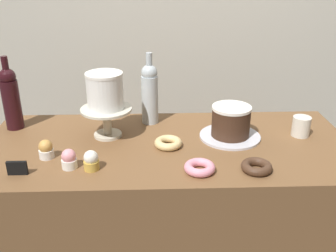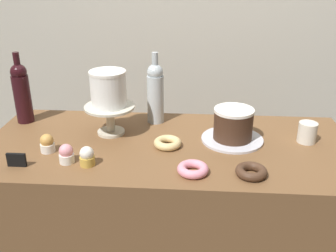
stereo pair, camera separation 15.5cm
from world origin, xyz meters
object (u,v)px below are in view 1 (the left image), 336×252
Objects in this scene: cupcake_caramel at (46,150)px; donut_pink at (200,168)px; donut_glazed at (169,143)px; cake_stand_pedestal at (107,117)px; price_sign_chalkboard at (17,168)px; coffee_cup_ceramic at (301,126)px; wine_bottle_clear at (150,93)px; wine_bottle_dark_red at (11,97)px; chocolate_round_cake at (231,121)px; cupcake_vanilla at (91,161)px; white_layer_cake at (105,91)px; cupcake_strawberry at (69,159)px; donut_chocolate at (257,167)px.

cupcake_caramel is 0.66× the size of donut_pink.
donut_glazed is (0.47, 0.08, -0.02)m from cupcake_caramel.
donut_pink is (0.10, -0.20, 0.00)m from donut_glazed.
cake_stand_pedestal is 3.06× the size of price_sign_chalkboard.
coffee_cup_ceramic is (0.57, 0.09, 0.03)m from donut_glazed.
donut_glazed is at bearing -73.53° from wine_bottle_clear.
donut_pink is (0.78, -0.42, -0.13)m from wine_bottle_dark_red.
cupcake_vanilla is (-0.55, -0.25, -0.04)m from chocolate_round_cake.
cake_stand_pedestal reaches higher than cupcake_vanilla.
wine_bottle_dark_red reaches higher than donut_pink.
cupcake_strawberry is at bearing -112.31° from white_layer_cake.
cupcake_caramel is at bearing -138.48° from cake_stand_pedestal.
cupcake_caramel is (-0.39, -0.33, -0.11)m from wine_bottle_clear.
coffee_cup_ceramic is at bearing 1.57° from chocolate_round_cake.
cupcake_caramel is 1.00× the size of cupcake_strawberry.
cupcake_caramel is 0.21m from cupcake_vanilla.
white_layer_cake is 2.18× the size of price_sign_chalkboard.
donut_glazed and donut_chocolate have the same top height.
wine_bottle_clear is 0.66m from price_sign_chalkboard.
chocolate_round_cake is at bearing 16.22° from donut_glazed.
wine_bottle_clear is at bearing 54.79° from cupcake_strawberry.
price_sign_chalkboard is (-0.28, -0.31, -0.06)m from cake_stand_pedestal.
wine_bottle_clear is at bearing 3.94° from wine_bottle_dark_red.
coffee_cup_ceramic is at bearing 16.75° from cupcake_vanilla.
donut_pink is (0.39, -0.03, -0.02)m from cupcake_vanilla.
chocolate_round_cake is at bearing -3.74° from cake_stand_pedestal.
cake_stand_pedestal is 0.29m from cupcake_caramel.
wine_bottle_clear is at bearing 44.38° from price_sign_chalkboard.
wine_bottle_clear is 0.61m from wine_bottle_dark_red.
wine_bottle_clear is 3.83× the size of coffee_cup_ceramic.
donut_chocolate is at bearing -29.17° from white_layer_cake.
cupcake_caramel is at bearing -168.11° from chocolate_round_cake.
white_layer_cake reaches higher than donut_chocolate.
coffee_cup_ceramic is (0.26, 0.29, 0.03)m from donut_chocolate.
white_layer_cake is 0.51m from donut_pink.
chocolate_round_cake is 0.29m from donut_chocolate.
cupcake_vanilla is 0.39m from donut_pink.
chocolate_round_cake is at bearing 20.42° from cupcake_strawberry.
cupcake_vanilla is at bearing -116.15° from wine_bottle_clear.
cupcake_caramel is (-0.21, -0.19, -0.05)m from cake_stand_pedestal.
cupcake_strawberry is 0.68m from donut_chocolate.
wine_bottle_dark_red is 0.72m from donut_glazed.
cupcake_vanilla is 0.66× the size of donut_glazed.
donut_glazed is at bearing -23.38° from cake_stand_pedestal.
cupcake_caramel and cupcake_vanilla have the same top height.
chocolate_round_cake is 0.33m from donut_pink.
wine_bottle_clear is at bearing 165.26° from coffee_cup_ceramic.
coffee_cup_ceramic is (0.85, 0.26, 0.01)m from cupcake_vanilla.
white_layer_cake reaches higher than cake_stand_pedestal.
chocolate_round_cake reaches higher than coffee_cup_ceramic.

